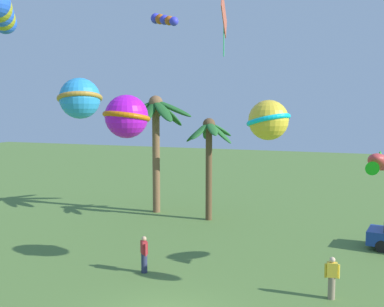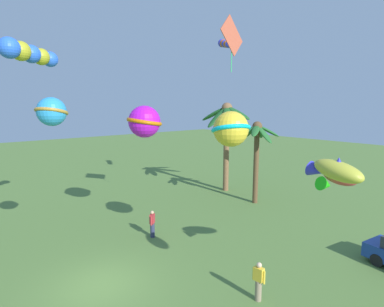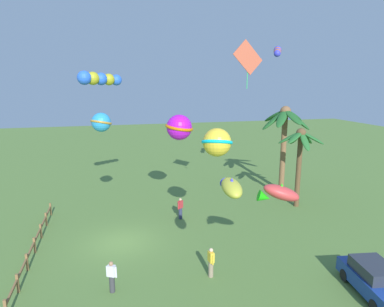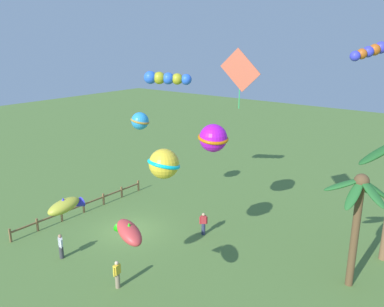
% 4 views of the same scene
% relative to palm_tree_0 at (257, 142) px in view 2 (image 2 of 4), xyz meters
% --- Properties ---
extents(ground_plane, '(120.00, 120.00, 0.00)m').
position_rel_palm_tree_0_xyz_m(ground_plane, '(2.98, -14.01, -4.77)').
color(ground_plane, '#567A38').
extents(palm_tree_0, '(3.15, 3.32, 6.37)m').
position_rel_palm_tree_0_xyz_m(palm_tree_0, '(0.00, 0.00, 0.00)').
color(palm_tree_0, brown).
rests_on(palm_tree_0, ground).
extents(palm_tree_1, '(5.01, 4.63, 7.79)m').
position_rel_palm_tree_0_xyz_m(palm_tree_1, '(-3.99, 0.85, 1.30)').
color(palm_tree_1, brown).
rests_on(palm_tree_1, ground).
extents(spectator_0, '(0.42, 0.44, 1.59)m').
position_rel_palm_tree_0_xyz_m(spectator_0, '(0.23, -9.63, -3.96)').
color(spectator_0, '#2D3351').
rests_on(spectator_0, ground).
extents(spectator_1, '(0.55, 0.28, 1.59)m').
position_rel_palm_tree_0_xyz_m(spectator_1, '(7.91, -9.68, -3.96)').
color(spectator_1, gray).
rests_on(spectator_1, ground).
extents(kite_ball_0, '(2.30, 2.31, 1.61)m').
position_rel_palm_tree_0_xyz_m(kite_ball_0, '(5.26, -8.57, 1.77)').
color(kite_ball_0, yellow).
extents(kite_ball_1, '(2.65, 2.66, 1.84)m').
position_rel_palm_tree_0_xyz_m(kite_ball_1, '(-0.59, -9.50, 1.89)').
color(kite_ball_1, '#BB15D6').
extents(kite_diamond_2, '(0.40, 2.15, 3.04)m').
position_rel_palm_tree_0_xyz_m(kite_diamond_2, '(2.56, -5.73, 6.55)').
color(kite_diamond_2, '#CB573B').
extents(kite_fish_3, '(1.83, 0.89, 0.82)m').
position_rel_palm_tree_0_xyz_m(kite_fish_3, '(10.57, -9.71, 0.91)').
color(kite_fish_3, gold).
extents(kite_tube_4, '(2.44, 3.04, 1.01)m').
position_rel_palm_tree_0_xyz_m(kite_tube_4, '(-2.15, -14.92, 5.30)').
color(kite_tube_4, blue).
extents(kite_ball_5, '(1.90, 1.90, 1.23)m').
position_rel_palm_tree_0_xyz_m(kite_ball_5, '(0.72, -14.87, 2.56)').
color(kite_ball_5, '#2A96E0').
extents(kite_fish_6, '(1.35, 2.15, 1.12)m').
position_rel_palm_tree_0_xyz_m(kite_fish_6, '(9.46, -6.92, 0.04)').
color(kite_fish_6, '#CD3C3C').
extents(kite_tube_7, '(2.11, 1.42, 0.99)m').
position_rel_palm_tree_0_xyz_m(kite_tube_7, '(-2.58, -1.00, 7.47)').
color(kite_tube_7, '#383BDF').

